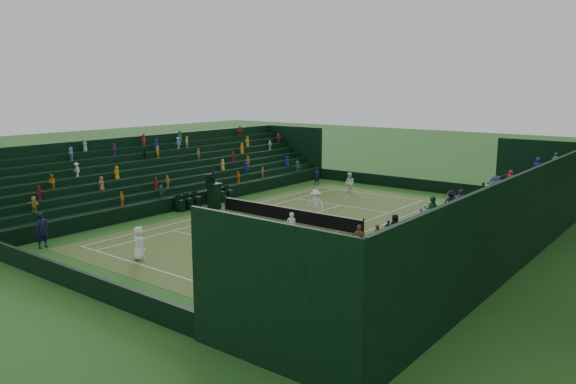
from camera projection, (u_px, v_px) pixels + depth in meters
The scene contains 17 objects.
ground at pixel (288, 221), 37.42m from camera, with size 160.00×160.00×0.00m, color #26581C.
court_surface at pixel (288, 221), 37.42m from camera, with size 12.97×26.77×0.01m, color #2B6622.
perimeter_wall_north at pixel (399, 182), 49.61m from camera, with size 17.17×0.20×1.00m, color black.
perimeter_wall_south at pixel (69, 277), 25.04m from camera, with size 17.17×0.20×1.00m, color black.
perimeter_wall_east at pixel (404, 235), 32.19m from camera, with size 0.20×31.77×1.00m, color black.
perimeter_wall_west at pixel (200, 199), 42.47m from camera, with size 0.20×31.77×1.00m, color black.
north_grandstand at pixel (478, 228), 29.46m from camera, with size 6.60×32.00×4.90m.
south_grandstand at pixel (163, 179), 44.80m from camera, with size 6.60×32.00×4.90m.
tennis_net at pixel (288, 214), 37.32m from camera, with size 11.67×0.10×1.06m.
umpire_chair at pixel (214, 193), 40.84m from camera, with size 0.92×0.92×2.89m.
courtside_chairs at pixel (206, 200), 42.23m from camera, with size 0.56×5.52×1.21m.
player_near_west at pixel (139, 243), 29.01m from camera, with size 0.87×0.57×1.78m, color white.
player_near_east at pixel (292, 226), 32.93m from camera, with size 0.60×0.39×1.63m, color silver.
player_far_west at pixel (350, 183), 47.11m from camera, with size 0.84×0.66×1.73m, color white.
player_far_east at pixel (316, 204), 38.35m from camera, with size 1.25×0.72×1.94m, color white.
line_judge_north at pixel (317, 176), 51.14m from camera, with size 0.59×0.39×1.61m, color black.
line_judge_south at pixel (42, 230), 31.16m from camera, with size 0.74×0.48×2.02m, color black.
Camera 1 is at (22.44, -28.66, 8.92)m, focal length 35.00 mm.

